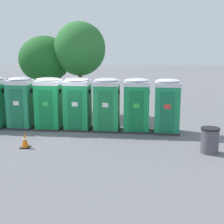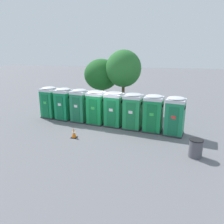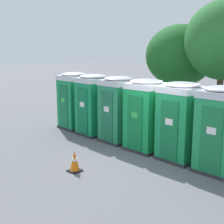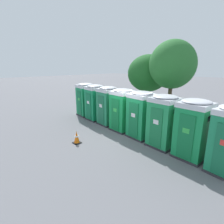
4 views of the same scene
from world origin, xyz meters
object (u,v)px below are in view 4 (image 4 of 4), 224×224
object	(u,v)px
portapotty_5	(163,121)
street_tree_1	(148,74)
portapotty_4	(141,115)
portapotty_2	(108,106)
portapotty_6	(193,129)
street_tree_0	(172,65)
portapotty_1	(95,102)
traffic_cone	(77,137)
portapotty_0	(86,99)
portapotty_3	(122,110)

from	to	relation	value
portapotty_5	street_tree_1	xyz separation A→B (m)	(-3.87, 4.31, 1.96)
portapotty_4	portapotty_5	distance (m)	1.43
portapotty_2	portapotty_6	distance (m)	5.71
portapotty_6	street_tree_0	bearing A→B (deg)	128.56
portapotty_4	portapotty_1	bearing A→B (deg)	175.34
portapotty_1	street_tree_0	xyz separation A→B (m)	(4.00, 3.25, 2.59)
traffic_cone	portapotty_6	bearing A→B (deg)	29.95
portapotty_5	street_tree_0	size ratio (longest dim) A/B	0.47
portapotty_2	portapotty_1	bearing A→B (deg)	176.27
portapotty_0	portapotty_6	distance (m)	8.57
portapotty_1	portapotty_4	bearing A→B (deg)	-4.66
portapotty_4	portapotty_3	bearing A→B (deg)	176.26
portapotty_3	portapotty_5	distance (m)	2.86
portapotty_0	traffic_cone	size ratio (longest dim) A/B	3.97
portapotty_6	street_tree_0	xyz separation A→B (m)	(-3.10, 3.90, 2.59)
portapotty_5	street_tree_0	xyz separation A→B (m)	(-1.68, 3.76, 2.59)
portapotty_6	street_tree_1	distance (m)	7.18
traffic_cone	portapotty_2	bearing A→B (deg)	108.39
portapotty_2	portapotty_3	world-z (taller)	same
portapotty_1	traffic_cone	bearing A→B (deg)	-52.97
traffic_cone	portapotty_1	bearing A→B (deg)	127.03
portapotty_6	portapotty_2	bearing A→B (deg)	174.45
portapotty_3	portapotty_5	size ratio (longest dim) A/B	1.00
portapotty_6	portapotty_1	bearing A→B (deg)	174.81
portapotty_0	portapotty_4	size ratio (longest dim) A/B	1.00
portapotty_3	portapotty_6	bearing A→B (deg)	-5.23
portapotty_1	portapotty_0	bearing A→B (deg)	172.04
portapotty_3	portapotty_2	bearing A→B (deg)	173.48
portapotty_3	street_tree_1	xyz separation A→B (m)	(-1.03, 4.05, 1.96)
portapotty_2	traffic_cone	distance (m)	3.52
portapotty_4	traffic_cone	distance (m)	3.58
portapotty_1	portapotty_4	distance (m)	4.28
portapotty_4	street_tree_1	size ratio (longest dim) A/B	0.55
portapotty_5	street_tree_1	bearing A→B (deg)	131.92
portapotty_0	portapotty_2	xyz separation A→B (m)	(2.84, -0.29, 0.00)
portapotty_3	street_tree_0	xyz separation A→B (m)	(1.16, 3.51, 2.59)
portapotty_1	street_tree_1	bearing A→B (deg)	64.47
portapotty_2	portapotty_6	xyz separation A→B (m)	(5.68, -0.55, -0.00)
portapotty_0	portapotty_1	size ratio (longest dim) A/B	1.00
portapotty_0	traffic_cone	xyz separation A→B (m)	(3.91, -3.50, -0.97)
portapotty_1	portapotty_2	xyz separation A→B (m)	(1.43, -0.09, 0.00)
portapotty_0	portapotty_3	size ratio (longest dim) A/B	1.00
street_tree_1	portapotty_2	bearing A→B (deg)	-95.71
portapotty_5	street_tree_0	world-z (taller)	street_tree_0
portapotty_1	portapotty_4	size ratio (longest dim) A/B	1.00
portapotty_4	portapotty_2	bearing A→B (deg)	174.87
portapotty_2	street_tree_0	xyz separation A→B (m)	(2.58, 3.34, 2.59)
portapotty_3	street_tree_0	size ratio (longest dim) A/B	0.47
portapotty_0	portapotty_3	xyz separation A→B (m)	(4.26, -0.45, -0.00)
portapotty_2	portapotty_6	world-z (taller)	same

